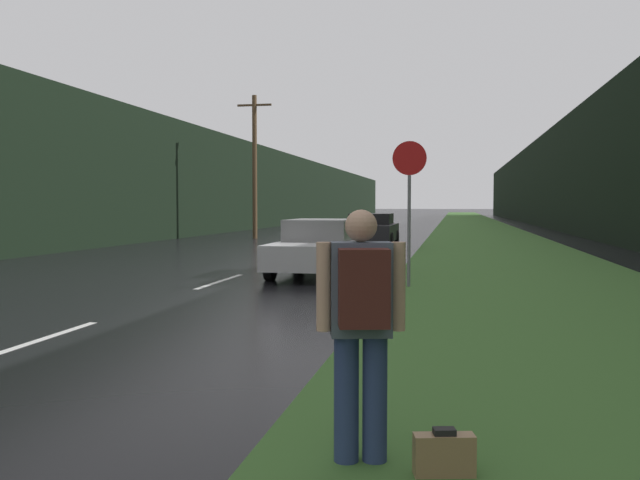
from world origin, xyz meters
TOP-DOWN VIEW (x-y plane):
  - grass_verge at (6.83, 40.00)m, footprint 6.00×240.00m
  - lane_stripe_b at (0.00, 5.66)m, footprint 0.12×3.00m
  - lane_stripe_c at (0.00, 12.66)m, footprint 0.12×3.00m
  - lane_stripe_d at (0.00, 19.66)m, footprint 0.12×3.00m
  - lane_stripe_e at (0.00, 26.66)m, footprint 0.12×3.00m
  - treeline_far_side at (-9.83, 50.00)m, footprint 2.00×140.00m
  - treeline_near_side at (12.83, 50.00)m, footprint 2.00×140.00m
  - utility_pole_far at (-4.92, 31.77)m, footprint 1.80×0.24m
  - stop_sign at (4.27, 12.37)m, footprint 0.71×0.07m
  - hitchhiker_with_backpack at (4.61, 2.50)m, footprint 0.58×0.48m
  - suitcase at (5.16, 2.40)m, footprint 0.40×0.21m
  - car_passing_near at (1.92, 14.56)m, footprint 1.90×4.67m
  - car_passing_far at (1.92, 25.16)m, footprint 2.00×4.30m

SIDE VIEW (x-z plane):
  - lane_stripe_b at x=0.00m, z-range 0.00..0.01m
  - lane_stripe_c at x=0.00m, z-range 0.00..0.01m
  - lane_stripe_d at x=0.00m, z-range 0.00..0.01m
  - lane_stripe_e at x=0.00m, z-range 0.00..0.01m
  - grass_verge at x=6.83m, z-range 0.00..0.02m
  - suitcase at x=5.16m, z-range -0.01..0.31m
  - car_passing_near at x=1.92m, z-range 0.00..1.37m
  - car_passing_far at x=1.92m, z-range 0.03..1.42m
  - hitchhiker_with_backpack at x=4.61m, z-range 0.13..1.83m
  - stop_sign at x=4.27m, z-range 0.36..3.42m
  - treeline_far_side at x=-9.83m, z-range 0.00..6.16m
  - treeline_near_side at x=12.83m, z-range 0.00..7.22m
  - utility_pole_far at x=-4.92m, z-range 0.13..7.48m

